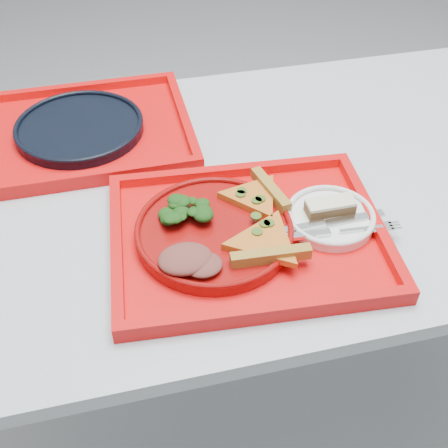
% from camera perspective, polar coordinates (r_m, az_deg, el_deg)
% --- Properties ---
extents(ground, '(10.00, 10.00, 0.00)m').
position_cam_1_polar(ground, '(1.67, 5.81, -15.16)').
color(ground, '#95979D').
rests_on(ground, ground).
extents(table, '(1.60, 0.80, 0.75)m').
position_cam_1_polar(table, '(1.15, 8.14, 2.74)').
color(table, '#9FAAB3').
rests_on(table, ground).
extents(tray_main, '(0.48, 0.38, 0.01)m').
position_cam_1_polar(tray_main, '(0.94, 2.41, -1.43)').
color(tray_main, red).
rests_on(tray_main, table).
extents(tray_far, '(0.45, 0.35, 0.01)m').
position_cam_1_polar(tray_far, '(1.21, -14.33, 8.82)').
color(tray_far, red).
rests_on(tray_far, table).
extents(dinner_plate, '(0.26, 0.26, 0.02)m').
position_cam_1_polar(dinner_plate, '(0.93, -1.00, -0.91)').
color(dinner_plate, maroon).
rests_on(dinner_plate, tray_main).
extents(side_plate, '(0.15, 0.15, 0.01)m').
position_cam_1_polar(side_plate, '(0.97, 10.70, 0.53)').
color(side_plate, white).
rests_on(side_plate, tray_main).
extents(navy_plate, '(0.26, 0.26, 0.02)m').
position_cam_1_polar(navy_plate, '(1.21, -14.44, 9.37)').
color(navy_plate, black).
rests_on(navy_plate, tray_far).
extents(pizza_slice_a, '(0.13, 0.15, 0.02)m').
position_cam_1_polar(pizza_slice_a, '(0.89, 4.26, -1.58)').
color(pizza_slice_a, orange).
rests_on(pizza_slice_a, dinner_plate).
extents(pizza_slice_b, '(0.15, 0.14, 0.02)m').
position_cam_1_polar(pizza_slice_b, '(0.97, 3.09, 2.97)').
color(pizza_slice_b, orange).
rests_on(pizza_slice_b, dinner_plate).
extents(salad_heap, '(0.08, 0.07, 0.04)m').
position_cam_1_polar(salad_heap, '(0.93, -3.85, 1.70)').
color(salad_heap, black).
rests_on(salad_heap, dinner_plate).
extents(meat_portion, '(0.08, 0.07, 0.03)m').
position_cam_1_polar(meat_portion, '(0.86, -3.96, -3.55)').
color(meat_portion, brown).
rests_on(meat_portion, dinner_plate).
extents(dessert_bar, '(0.08, 0.03, 0.02)m').
position_cam_1_polar(dessert_bar, '(0.97, 10.73, 1.77)').
color(dessert_bar, '#462E17').
rests_on(dessert_bar, side_plate).
extents(knife, '(0.19, 0.02, 0.01)m').
position_cam_1_polar(knife, '(0.95, 11.01, 0.25)').
color(knife, silver).
rests_on(knife, side_plate).
extents(fork, '(0.19, 0.04, 0.01)m').
position_cam_1_polar(fork, '(0.94, 11.60, -0.72)').
color(fork, silver).
rests_on(fork, side_plate).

